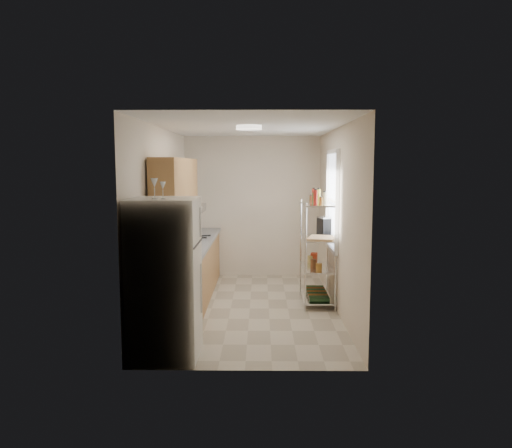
# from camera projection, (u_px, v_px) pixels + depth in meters

# --- Properties ---
(room) EXTENTS (2.52, 4.42, 2.62)m
(room) POSITION_uv_depth(u_px,v_px,m) (250.00, 220.00, 7.09)
(room) COLOR #BCAF98
(room) RESTS_ON ground
(counter_run) EXTENTS (0.63, 3.51, 0.90)m
(counter_run) POSITION_uv_depth(u_px,v_px,m) (190.00, 271.00, 7.64)
(counter_run) COLOR #A77A47
(counter_run) RESTS_ON ground
(upper_cabinets) EXTENTS (0.33, 2.20, 0.72)m
(upper_cabinets) POSITION_uv_depth(u_px,v_px,m) (176.00, 184.00, 7.14)
(upper_cabinets) COLOR #A77A47
(upper_cabinets) RESTS_ON room
(range_hood) EXTENTS (0.50, 0.60, 0.12)m
(range_hood) POSITION_uv_depth(u_px,v_px,m) (189.00, 208.00, 7.99)
(range_hood) COLOR #B7BABC
(range_hood) RESTS_ON room
(window) EXTENTS (0.06, 1.00, 1.46)m
(window) POSITION_uv_depth(u_px,v_px,m) (332.00, 201.00, 7.40)
(window) COLOR white
(window) RESTS_ON room
(bakers_rack) EXTENTS (0.45, 0.90, 1.73)m
(bakers_rack) POSITION_uv_depth(u_px,v_px,m) (318.00, 230.00, 7.40)
(bakers_rack) COLOR silver
(bakers_rack) RESTS_ON ground
(ceiling_dome) EXTENTS (0.34, 0.34, 0.05)m
(ceiling_dome) POSITION_uv_depth(u_px,v_px,m) (249.00, 128.00, 6.65)
(ceiling_dome) COLOR white
(ceiling_dome) RESTS_ON room
(refrigerator) EXTENTS (0.71, 0.71, 1.73)m
(refrigerator) POSITION_uv_depth(u_px,v_px,m) (165.00, 278.00, 5.36)
(refrigerator) COLOR white
(refrigerator) RESTS_ON ground
(wine_glass_a) EXTENTS (0.08, 0.08, 0.21)m
(wine_glass_a) POSITION_uv_depth(u_px,v_px,m) (154.00, 189.00, 5.11)
(wine_glass_a) COLOR silver
(wine_glass_a) RESTS_ON refrigerator
(wine_glass_b) EXTENTS (0.06, 0.06, 0.18)m
(wine_glass_b) POSITION_uv_depth(u_px,v_px,m) (163.00, 190.00, 5.10)
(wine_glass_b) COLOR silver
(wine_glass_b) RESTS_ON refrigerator
(rice_cooker) EXTENTS (0.23, 0.23, 0.19)m
(rice_cooker) POSITION_uv_depth(u_px,v_px,m) (191.00, 237.00, 7.57)
(rice_cooker) COLOR white
(rice_cooker) RESTS_ON counter_run
(frying_pan_large) EXTENTS (0.31, 0.31, 0.05)m
(frying_pan_large) POSITION_uv_depth(u_px,v_px,m) (187.00, 238.00, 7.90)
(frying_pan_large) COLOR black
(frying_pan_large) RESTS_ON counter_run
(frying_pan_small) EXTENTS (0.31, 0.31, 0.05)m
(frying_pan_small) POSITION_uv_depth(u_px,v_px,m) (193.00, 236.00, 8.07)
(frying_pan_small) COLOR black
(frying_pan_small) RESTS_ON counter_run
(cutting_board) EXTENTS (0.49, 0.56, 0.03)m
(cutting_board) POSITION_uv_depth(u_px,v_px,m) (322.00, 238.00, 7.18)
(cutting_board) COLOR tan
(cutting_board) RESTS_ON bakers_rack
(espresso_machine) EXTENTS (0.22, 0.28, 0.28)m
(espresso_machine) POSITION_uv_depth(u_px,v_px,m) (325.00, 226.00, 7.62)
(espresso_machine) COLOR black
(espresso_machine) RESTS_ON bakers_rack
(storage_bag) EXTENTS (0.12, 0.15, 0.15)m
(storage_bag) POSITION_uv_depth(u_px,v_px,m) (314.00, 258.00, 7.79)
(storage_bag) COLOR #982B12
(storage_bag) RESTS_ON bakers_rack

